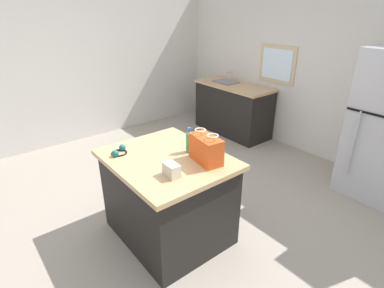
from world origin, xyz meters
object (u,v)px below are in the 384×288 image
(kitchen_island, at_px, (168,197))
(small_box, at_px, (172,170))
(shopping_bag, at_px, (206,149))
(bottle, at_px, (189,141))
(ear_defenders, at_px, (119,151))

(kitchen_island, xyz_separation_m, small_box, (0.31, -0.16, 0.49))
(shopping_bag, bearing_deg, bottle, 178.96)
(small_box, distance_m, bottle, 0.48)
(ear_defenders, bearing_deg, kitchen_island, 41.38)
(shopping_bag, relative_size, small_box, 2.31)
(small_box, distance_m, ear_defenders, 0.67)
(bottle, height_order, ear_defenders, bottle)
(bottle, bearing_deg, shopping_bag, -1.04)
(shopping_bag, distance_m, bottle, 0.25)
(small_box, bearing_deg, ear_defenders, -167.21)
(kitchen_island, relative_size, shopping_bag, 3.42)
(ear_defenders, bearing_deg, small_box, 12.79)
(kitchen_island, height_order, small_box, small_box)
(ear_defenders, bearing_deg, bottle, 54.50)
(bottle, xyz_separation_m, ear_defenders, (-0.39, -0.54, -0.09))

